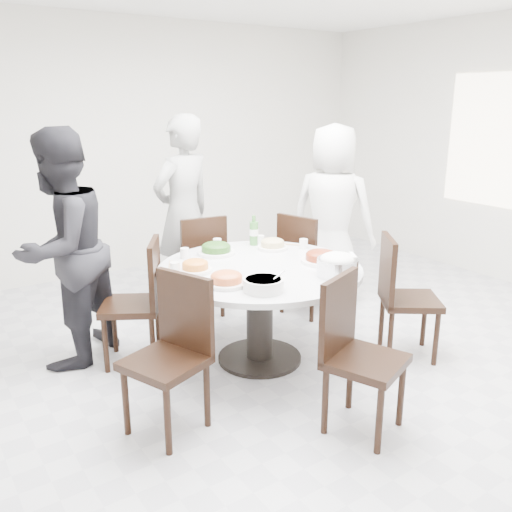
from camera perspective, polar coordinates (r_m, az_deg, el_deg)
floor at (r=4.28m, az=5.34°, el=-10.73°), size 6.00×6.00×0.01m
wall_back at (r=6.43m, az=-11.81°, el=11.15°), size 6.00×0.01×2.80m
dining_table at (r=4.10m, az=0.39°, el=-6.14°), size 1.50×1.50×0.75m
chair_ne at (r=5.01m, az=5.52°, el=-0.78°), size 0.52×0.52×0.95m
chair_n at (r=4.98m, az=-6.17°, el=-0.92°), size 0.47×0.47×0.95m
chair_nw at (r=4.15m, az=-13.06°, el=-4.82°), size 0.58×0.58×0.95m
chair_sw at (r=3.27m, az=-9.58°, el=-10.62°), size 0.54×0.54×0.95m
chair_s at (r=3.30m, az=11.51°, el=-10.47°), size 0.54×0.54×0.95m
chair_se at (r=4.31m, az=15.95°, el=-4.23°), size 0.59×0.59×0.95m
diner_right at (r=5.32m, az=8.02°, el=4.41°), size 0.89×1.00×1.72m
diner_middle at (r=5.11m, az=-7.65°, el=4.46°), size 0.75×0.59×1.81m
diner_left at (r=4.19m, az=-19.71°, el=0.62°), size 1.08×1.04×1.76m
dish_greens at (r=4.30m, az=-4.21°, el=0.69°), size 0.30×0.30×0.08m
dish_pale at (r=4.43m, az=1.75°, el=1.13°), size 0.24×0.24×0.07m
dish_orange at (r=3.87m, az=-6.41°, el=-1.22°), size 0.24×0.24×0.06m
dish_redbrown at (r=4.09m, az=6.88°, el=-0.20°), size 0.30×0.30×0.08m
dish_tofu at (r=3.58m, az=-3.13°, el=-2.55°), size 0.27×0.27×0.07m
rice_bowl at (r=3.80m, az=8.57°, el=-1.18°), size 0.29×0.29×0.12m
soup_bowl at (r=3.48m, az=0.78°, el=-3.03°), size 0.26×0.26×0.08m
beverage_bottle at (r=4.54m, az=-0.23°, el=2.73°), size 0.07×0.07×0.25m
tea_cups at (r=4.48m, az=-4.11°, el=1.38°), size 0.07×0.07×0.08m
chopsticks at (r=4.50m, az=-4.09°, el=1.00°), size 0.24×0.04×0.01m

